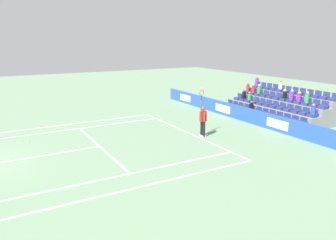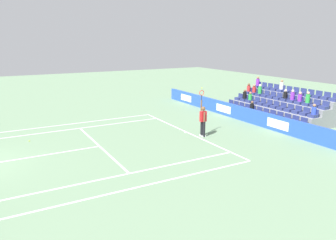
% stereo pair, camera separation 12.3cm
% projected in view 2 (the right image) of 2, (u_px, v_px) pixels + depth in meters
% --- Properties ---
extents(line_baseline, '(10.97, 0.10, 0.01)m').
position_uv_depth(line_baseline, '(187.00, 132.00, 19.69)').
color(line_baseline, white).
rests_on(line_baseline, ground).
extents(line_service, '(8.23, 0.10, 0.01)m').
position_uv_depth(line_service, '(100.00, 146.00, 17.10)').
color(line_service, white).
rests_on(line_service, ground).
extents(line_centre_service, '(0.10, 6.40, 0.01)m').
position_uv_depth(line_centre_service, '(35.00, 156.00, 15.59)').
color(line_centre_service, white).
rests_on(line_centre_service, ground).
extents(line_singles_sideline_left, '(0.10, 11.89, 0.01)m').
position_uv_depth(line_singles_sideline_left, '(73.00, 129.00, 20.38)').
color(line_singles_sideline_left, white).
rests_on(line_singles_sideline_left, ground).
extents(line_singles_sideline_right, '(0.10, 11.89, 0.01)m').
position_uv_depth(line_singles_sideline_right, '(119.00, 176.00, 13.39)').
color(line_singles_sideline_right, white).
rests_on(line_singles_sideline_right, ground).
extents(line_doubles_sideline_left, '(0.10, 11.89, 0.01)m').
position_uv_depth(line_doubles_sideline_left, '(68.00, 124.00, 21.54)').
color(line_doubles_sideline_left, white).
rests_on(line_doubles_sideline_left, ground).
extents(line_doubles_sideline_right, '(0.10, 11.89, 0.01)m').
position_uv_depth(line_doubles_sideline_right, '(132.00, 189.00, 12.23)').
color(line_doubles_sideline_right, white).
rests_on(line_doubles_sideline_right, ground).
extents(line_centre_mark, '(0.10, 0.20, 0.01)m').
position_uv_depth(line_centre_mark, '(186.00, 132.00, 19.64)').
color(line_centre_mark, white).
rests_on(line_centre_mark, ground).
extents(sponsor_barrier, '(20.97, 0.22, 0.98)m').
position_uv_depth(sponsor_barrier, '(249.00, 115.00, 21.91)').
color(sponsor_barrier, blue).
rests_on(sponsor_barrier, ground).
extents(tennis_player, '(0.53, 0.37, 2.85)m').
position_uv_depth(tennis_player, '(203.00, 120.00, 18.64)').
color(tennis_player, black).
rests_on(tennis_player, ground).
extents(stadium_stand, '(7.44, 3.80, 2.60)m').
position_uv_depth(stadium_stand, '(280.00, 108.00, 23.26)').
color(stadium_stand, gray).
rests_on(stadium_stand, ground).
extents(loose_tennis_ball, '(0.07, 0.07, 0.07)m').
position_uv_depth(loose_tennis_ball, '(29.00, 141.00, 17.90)').
color(loose_tennis_ball, '#D1E533').
rests_on(loose_tennis_ball, ground).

